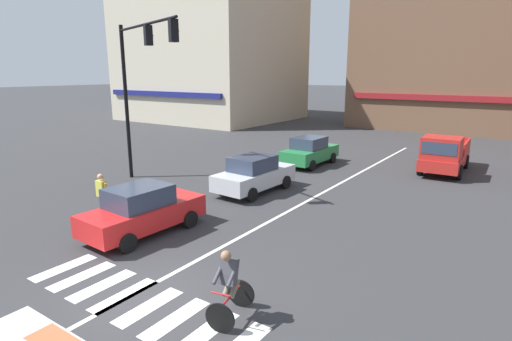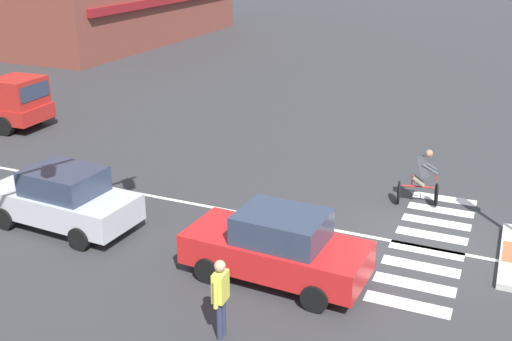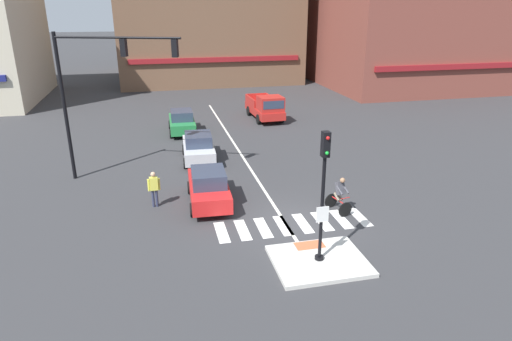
{
  "view_description": "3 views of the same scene",
  "coord_description": "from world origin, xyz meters",
  "px_view_note": "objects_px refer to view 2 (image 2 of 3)",
  "views": [
    {
      "loc": [
        7.24,
        -5.72,
        5.24
      ],
      "look_at": [
        -0.46,
        5.5,
        1.98
      ],
      "focal_mm": 28.95,
      "sensor_mm": 36.0,
      "label": 1
    },
    {
      "loc": [
        -14.21,
        -1.55,
        7.23
      ],
      "look_at": [
        -1.28,
        4.07,
        1.77
      ],
      "focal_mm": 42.47,
      "sensor_mm": 36.0,
      "label": 2
    },
    {
      "loc": [
        -5.28,
        -15.93,
        8.57
      ],
      "look_at": [
        -0.92,
        2.66,
        1.45
      ],
      "focal_mm": 31.28,
      "sensor_mm": 36.0,
      "label": 3
    }
  ],
  "objects_px": {
    "pedestrian_at_curb_left": "(221,293)",
    "car_red_westbound_near": "(277,246)",
    "car_silver_westbound_far": "(63,198)",
    "cyclist": "(422,176)"
  },
  "relations": [
    {
      "from": "pedestrian_at_curb_left",
      "to": "car_red_westbound_near",
      "type": "bearing_deg",
      "value": -4.39
    },
    {
      "from": "car_silver_westbound_far",
      "to": "cyclist",
      "type": "height_order",
      "value": "cyclist"
    },
    {
      "from": "car_red_westbound_near",
      "to": "car_silver_westbound_far",
      "type": "height_order",
      "value": "same"
    },
    {
      "from": "car_silver_westbound_far",
      "to": "pedestrian_at_curb_left",
      "type": "relative_size",
      "value": 2.5
    },
    {
      "from": "pedestrian_at_curb_left",
      "to": "cyclist",
      "type": "bearing_deg",
      "value": -17.47
    },
    {
      "from": "car_red_westbound_near",
      "to": "car_silver_westbound_far",
      "type": "bearing_deg",
      "value": 88.05
    },
    {
      "from": "car_red_westbound_near",
      "to": "car_silver_westbound_far",
      "type": "relative_size",
      "value": 1.0
    },
    {
      "from": "car_red_westbound_near",
      "to": "car_silver_westbound_far",
      "type": "xyz_separation_m",
      "value": [
        0.21,
        6.13,
        0.0
      ]
    },
    {
      "from": "car_red_westbound_near",
      "to": "cyclist",
      "type": "bearing_deg",
      "value": -22.84
    },
    {
      "from": "car_silver_westbound_far",
      "to": "pedestrian_at_curb_left",
      "type": "height_order",
      "value": "pedestrian_at_curb_left"
    }
  ]
}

